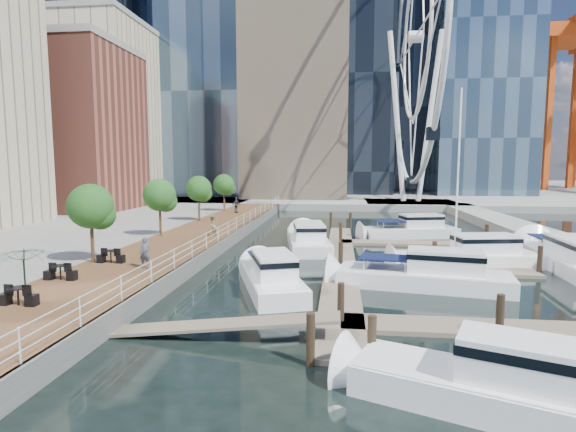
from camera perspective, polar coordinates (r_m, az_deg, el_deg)
The scene contains 17 objects.
ground at distance 21.55m, azimuth -1.48°, elevation -11.51°, with size 520.00×520.00×0.00m, color black.
boardwalk at distance 37.76m, azimuth -11.87°, elevation -3.06°, with size 6.00×60.00×1.00m, color brown.
seawall at distance 36.92m, azimuth -7.44°, elevation -3.19°, with size 0.25×60.00×1.00m, color #595954.
land_far at distance 122.49m, azimuth 5.27°, elevation 3.54°, with size 200.00×114.00×1.00m, color gray.
breakwater at distance 44.20m, azimuth 29.33°, elevation -2.38°, with size 4.00×60.00×1.00m, color gray.
pier at distance 73.40m, azimuth 15.30°, elevation 1.41°, with size 14.00×12.00×1.00m, color gray.
railing at distance 36.79m, azimuth -7.61°, elevation -1.61°, with size 0.10×60.00×1.05m, color white, non-canonical shape.
floating_docks at distance 31.31m, azimuth 15.86°, elevation -5.13°, with size 16.00×34.00×2.60m.
midrise_condos at distance 59.97m, azimuth -31.66°, elevation 11.99°, with size 19.00×67.00×28.00m.
ferris_wheel at distance 75.64m, azimuth 15.91°, elevation 20.97°, with size 5.80×45.60×47.80m.
street_trees at distance 37.24m, azimuth -16.00°, elevation 2.57°, with size 2.60×42.60×4.60m.
cafe_tables at distance 23.23m, azimuth -28.83°, elevation -7.49°, with size 2.50×13.70×0.74m.
yacht_foreground at distance 25.93m, azimuth 16.70°, elevation -8.68°, with size 2.70×10.07×2.15m, color white, non-canonical shape.
pedestrian_near at distance 25.95m, azimuth -17.68°, elevation -4.46°, with size 0.63×0.42×1.74m, color #43495A.
pedestrian_mid at distance 36.69m, azimuth -9.61°, elevation -1.20°, with size 0.80×0.62×1.64m, color #83755A.
pedestrian_far at distance 53.98m, azimuth -6.58°, elevation 1.40°, with size 1.10×0.46×1.87m, color #2D2F38.
moored_yachts at distance 31.76m, azimuth 19.01°, elevation -5.99°, with size 23.25×34.88×11.50m.
Camera 1 is at (2.91, -20.30, 6.64)m, focal length 28.00 mm.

